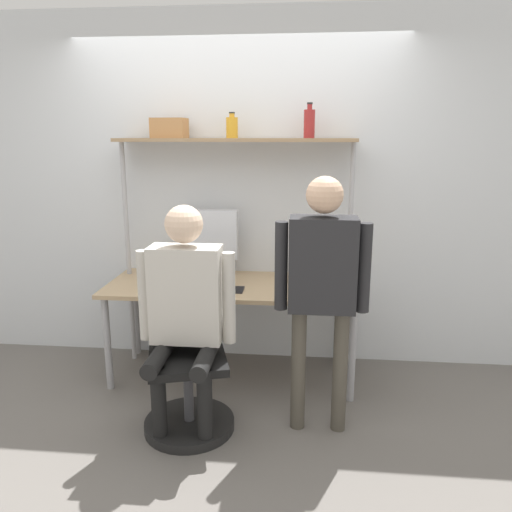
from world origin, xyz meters
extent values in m
plane|color=slate|center=(0.00, 0.00, 0.00)|extent=(12.00, 12.00, 0.00)
cube|color=silver|center=(0.00, 0.78, 1.35)|extent=(8.00, 0.06, 2.70)
cube|color=tan|center=(0.00, 0.38, 0.71)|extent=(1.84, 0.73, 0.03)
cylinder|color=#A5A5AA|center=(-0.86, 0.08, 0.35)|extent=(0.05, 0.05, 0.69)
cylinder|color=#A5A5AA|center=(0.86, 0.08, 0.35)|extent=(0.05, 0.05, 0.69)
cylinder|color=#A5A5AA|center=(-0.86, 0.69, 0.35)|extent=(0.05, 0.05, 0.69)
cylinder|color=#A5A5AA|center=(0.86, 0.69, 0.35)|extent=(0.05, 0.05, 0.69)
cube|color=#997A56|center=(0.00, 0.58, 1.75)|extent=(1.75, 0.31, 0.02)
cylinder|color=#B2B2B7|center=(-0.85, 0.58, 0.88)|extent=(0.04, 0.04, 1.77)
cylinder|color=#B2B2B7|center=(0.85, 0.58, 0.88)|extent=(0.04, 0.04, 1.77)
cylinder|color=#B7B7BC|center=(-0.22, 0.59, 0.73)|extent=(0.20, 0.20, 0.01)
cylinder|color=#B7B7BC|center=(-0.22, 0.59, 0.80)|extent=(0.06, 0.06, 0.12)
cube|color=#B7B7BC|center=(-0.22, 0.60, 1.04)|extent=(0.47, 0.01, 0.40)
cube|color=silver|center=(-0.22, 0.59, 1.04)|extent=(0.45, 0.02, 0.38)
cube|color=silver|center=(-0.18, 0.24, 0.73)|extent=(0.35, 0.23, 0.01)
cube|color=black|center=(-0.18, 0.23, 0.73)|extent=(0.30, 0.12, 0.00)
cube|color=silver|center=(-0.18, 0.34, 0.84)|extent=(0.35, 0.05, 0.22)
cube|color=#194C8C|center=(-0.18, 0.33, 0.84)|extent=(0.31, 0.04, 0.20)
cube|color=black|center=(0.06, 0.23, 0.73)|extent=(0.07, 0.15, 0.01)
cube|color=black|center=(0.06, 0.23, 0.73)|extent=(0.06, 0.13, 0.00)
cylinder|color=black|center=(-0.17, -0.37, 0.03)|extent=(0.56, 0.56, 0.06)
cylinder|color=#4C4C51|center=(-0.17, -0.37, 0.25)|extent=(0.06, 0.06, 0.38)
cube|color=black|center=(-0.17, -0.37, 0.47)|extent=(0.57, 0.57, 0.05)
cube|color=black|center=(-0.23, -0.16, 0.72)|extent=(0.41, 0.15, 0.45)
cylinder|color=black|center=(-0.31, -0.54, 0.25)|extent=(0.09, 0.09, 0.49)
cylinder|color=black|center=(-0.03, -0.54, 0.25)|extent=(0.09, 0.09, 0.49)
cylinder|color=black|center=(-0.31, -0.51, 0.54)|extent=(0.10, 0.38, 0.10)
cylinder|color=black|center=(-0.03, -0.51, 0.54)|extent=(0.10, 0.38, 0.10)
cube|color=beige|center=(-0.17, -0.34, 0.87)|extent=(0.42, 0.20, 0.58)
cylinder|color=beige|center=(-0.43, -0.34, 0.86)|extent=(0.08, 0.08, 0.55)
cylinder|color=beige|center=(0.08, -0.34, 0.86)|extent=(0.08, 0.08, 0.55)
sphere|color=beige|center=(-0.17, -0.34, 1.29)|extent=(0.22, 0.22, 0.22)
cylinder|color=#4C473D|center=(0.50, -0.28, 0.39)|extent=(0.09, 0.09, 0.78)
cylinder|color=#4C473D|center=(0.75, -0.28, 0.39)|extent=(0.09, 0.09, 0.78)
cube|color=#262628|center=(0.63, -0.28, 1.06)|extent=(0.39, 0.20, 0.55)
cylinder|color=#262628|center=(0.39, -0.28, 1.04)|extent=(0.08, 0.08, 0.53)
cylinder|color=#262628|center=(0.87, -0.28, 1.04)|extent=(0.08, 0.08, 0.53)
sphere|color=#D8AD8C|center=(0.63, -0.28, 1.46)|extent=(0.21, 0.21, 0.21)
cylinder|color=maroon|center=(0.53, 0.58, 1.87)|extent=(0.08, 0.08, 0.20)
cylinder|color=maroon|center=(0.53, 0.58, 1.98)|extent=(0.04, 0.04, 0.04)
cylinder|color=black|center=(0.53, 0.58, 2.01)|extent=(0.04, 0.04, 0.01)
cylinder|color=gold|center=(-0.02, 0.58, 1.84)|extent=(0.09, 0.09, 0.15)
cylinder|color=gold|center=(-0.02, 0.58, 1.93)|extent=(0.04, 0.04, 0.03)
cylinder|color=black|center=(-0.02, 0.58, 1.94)|extent=(0.04, 0.04, 0.01)
cube|color=#B27A47|center=(-0.48, 0.58, 1.84)|extent=(0.24, 0.21, 0.14)
camera|label=1|loc=(0.52, -3.10, 1.79)|focal=35.00mm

